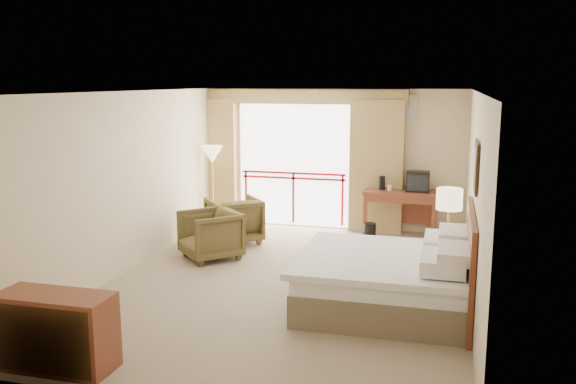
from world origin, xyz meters
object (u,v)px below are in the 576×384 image
(nightstand, at_px, (447,257))
(wastebasket, at_px, (370,231))
(armchair_far, at_px, (234,242))
(floor_lamp, at_px, (212,157))
(tv, at_px, (418,181))
(dresser, at_px, (56,331))
(desk, at_px, (401,200))
(side_table, at_px, (209,223))
(table_lamp, at_px, (449,200))
(armchair_near, at_px, (211,258))
(bed, at_px, (389,279))

(nightstand, xyz_separation_m, wastebasket, (-1.38, 1.96, -0.18))
(armchair_far, height_order, floor_lamp, floor_lamp)
(tv, relative_size, wastebasket, 1.42)
(floor_lamp, bearing_deg, dresser, -83.16)
(desk, relative_size, side_table, 2.17)
(table_lamp, height_order, armchair_near, table_lamp)
(armchair_near, bearing_deg, table_lamp, 44.97)
(nightstand, height_order, desk, desk)
(floor_lamp, relative_size, dresser, 1.38)
(floor_lamp, bearing_deg, wastebasket, -1.34)
(armchair_near, bearing_deg, dresser, -45.81)
(tv, bearing_deg, desk, -171.51)
(bed, height_order, tv, tv)
(bed, relative_size, tv, 5.23)
(desk, relative_size, wastebasket, 4.63)
(bed, bearing_deg, side_table, 147.01)
(nightstand, xyz_separation_m, floor_lamp, (-4.46, 2.03, 1.07))
(nightstand, distance_m, armchair_far, 3.86)
(bed, bearing_deg, wastebasket, 101.35)
(tv, bearing_deg, wastebasket, -139.93)
(tv, distance_m, wastebasket, 1.25)
(table_lamp, distance_m, floor_lamp, 4.89)
(bed, distance_m, floor_lamp, 5.21)
(nightstand, xyz_separation_m, tv, (-0.56, 2.25, 0.73))
(wastebasket, bearing_deg, nightstand, -54.94)
(table_lamp, height_order, floor_lamp, floor_lamp)
(wastebasket, relative_size, armchair_near, 0.33)
(bed, xyz_separation_m, tv, (0.14, 3.68, 0.67))
(wastebasket, bearing_deg, dresser, -111.79)
(nightstand, height_order, armchair_far, nightstand)
(bed, xyz_separation_m, table_lamp, (0.70, 1.48, 0.78))
(bed, relative_size, side_table, 3.48)
(armchair_far, bearing_deg, armchair_near, 50.23)
(desk, height_order, dresser, desk)
(bed, bearing_deg, tv, 87.86)
(tv, bearing_deg, armchair_near, -124.30)
(wastebasket, height_order, side_table, side_table)
(nightstand, relative_size, tv, 1.57)
(side_table, bearing_deg, wastebasket, 25.03)
(bed, xyz_separation_m, armchair_near, (-3.01, 1.46, -0.38))
(armchair_far, xyz_separation_m, floor_lamp, (-0.77, 0.95, 1.39))
(nightstand, bearing_deg, armchair_far, 162.96)
(tv, xyz_separation_m, side_table, (-3.46, -1.52, -0.63))
(wastebasket, distance_m, armchair_near, 3.03)
(armchair_far, distance_m, armchair_near, 1.06)
(nightstand, height_order, side_table, nightstand)
(floor_lamp, bearing_deg, side_table, -71.27)
(nightstand, bearing_deg, dresser, -134.04)
(tv, height_order, wastebasket, tv)
(wastebasket, xyz_separation_m, armchair_near, (-2.33, -1.93, -0.14))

